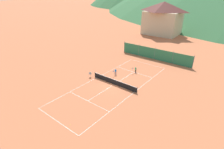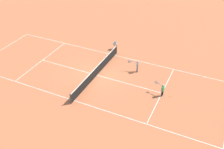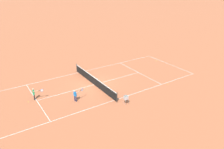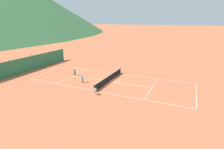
% 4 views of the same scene
% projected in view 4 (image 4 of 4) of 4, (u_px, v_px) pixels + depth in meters
% --- Properties ---
extents(ground_plane, '(600.00, 600.00, 0.00)m').
position_uv_depth(ground_plane, '(109.00, 81.00, 26.24)').
color(ground_plane, '#B7603D').
extents(court_line_markings, '(8.25, 23.85, 0.01)m').
position_uv_depth(court_line_markings, '(109.00, 81.00, 26.24)').
color(court_line_markings, white).
rests_on(court_line_markings, ground).
extents(tennis_net, '(9.18, 0.08, 1.06)m').
position_uv_depth(tennis_net, '(109.00, 78.00, 26.09)').
color(tennis_net, '#2D2D2D').
rests_on(tennis_net, ground).
extents(windscreen_fence_far, '(17.28, 0.08, 2.90)m').
position_uv_depth(windscreen_fence_far, '(33.00, 63.00, 31.91)').
color(windscreen_fence_far, '#2D754C').
rests_on(windscreen_fence_far, ground).
extents(player_far_baseline, '(0.40, 1.07, 1.24)m').
position_uv_depth(player_far_baseline, '(83.00, 78.00, 25.38)').
color(player_far_baseline, '#23284C').
rests_on(player_far_baseline, ground).
extents(player_near_baseline, '(0.61, 0.97, 1.22)m').
position_uv_depth(player_near_baseline, '(75.00, 71.00, 28.84)').
color(player_near_baseline, black).
rests_on(player_near_baseline, ground).
extents(tennis_ball_by_net_left, '(0.07, 0.07, 0.07)m').
position_uv_depth(tennis_ball_by_net_left, '(83.00, 73.00, 30.22)').
color(tennis_ball_by_net_left, '#CCE033').
rests_on(tennis_ball_by_net_left, ground).
extents(tennis_ball_alley_left, '(0.07, 0.07, 0.07)m').
position_uv_depth(tennis_ball_alley_left, '(191.00, 88.00, 23.46)').
color(tennis_ball_alley_left, '#CCE033').
rests_on(tennis_ball_alley_left, ground).
extents(tennis_ball_near_corner, '(0.07, 0.07, 0.07)m').
position_uv_depth(tennis_ball_near_corner, '(71.00, 75.00, 29.17)').
color(tennis_ball_near_corner, '#CCE033').
rests_on(tennis_ball_near_corner, ground).
extents(tennis_ball_service_box, '(0.07, 0.07, 0.07)m').
position_uv_depth(tennis_ball_service_box, '(148.00, 102.00, 19.59)').
color(tennis_ball_service_box, '#CCE033').
rests_on(tennis_ball_service_box, ground).
extents(ball_hopper, '(0.36, 0.36, 0.89)m').
position_uv_depth(ball_hopper, '(95.00, 90.00, 21.22)').
color(ball_hopper, '#B7B7BC').
rests_on(ball_hopper, ground).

